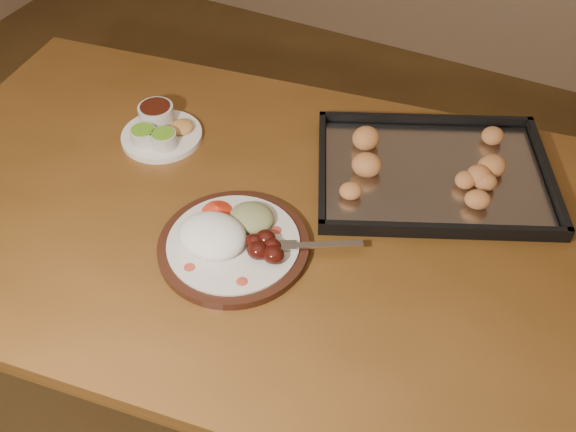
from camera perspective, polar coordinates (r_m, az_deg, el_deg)
The scene contains 5 objects.
ground at distance 1.92m, azimuth -8.84°, elevation -14.85°, with size 4.00×4.00×0.00m, color brown.
dining_table at distance 1.35m, azimuth -2.89°, elevation -2.48°, with size 1.61×1.10×0.75m.
dinner_plate at distance 1.20m, azimuth -5.12°, elevation -2.09°, with size 0.36×0.28×0.07m.
condiment_saucer at distance 1.46m, azimuth -11.35°, elevation 7.56°, with size 0.18×0.18×0.06m.
baking_tray at distance 1.37m, azimuth 12.83°, elevation 3.86°, with size 0.58×0.52×0.05m.
Camera 1 is at (0.67, -0.70, 1.66)m, focal length 40.00 mm.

